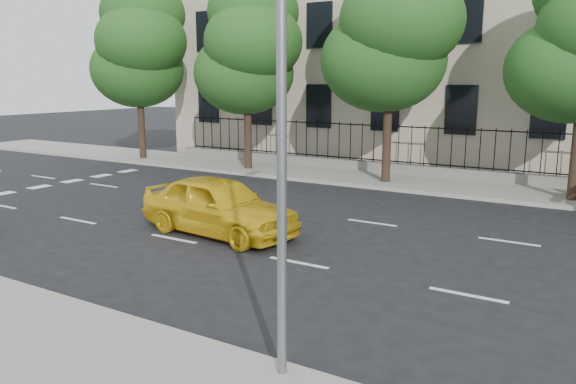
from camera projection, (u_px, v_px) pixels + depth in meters
name	position (u px, v px, depth m)	size (l,w,h in m)	color
ground	(237.00, 297.00, 11.39)	(120.00, 120.00, 0.00)	black
near_sidewalk	(71.00, 382.00, 8.02)	(60.00, 4.00, 0.15)	gray
far_sidewalk	(438.00, 185.00, 23.12)	(60.00, 4.00, 0.15)	gray
lane_markings	(340.00, 240.00, 15.37)	(49.60, 4.62, 0.01)	silver
crosswalk	(21.00, 190.00, 22.35)	(0.50, 12.10, 0.01)	silver
iron_fence	(450.00, 166.00, 24.44)	(30.00, 0.50, 2.20)	slate
street_light	(302.00, 18.00, 7.63)	(0.25, 3.32, 8.05)	slate
tree_a	(140.00, 45.00, 29.49)	(5.71, 5.31, 9.39)	#382619
tree_b	(249.00, 46.00, 26.00)	(5.53, 5.12, 8.97)	#382619
tree_c	(393.00, 26.00, 22.34)	(5.89, 5.50, 9.80)	#382619
yellow_taxi	(219.00, 206.00, 15.85)	(1.97, 4.90, 1.67)	gold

